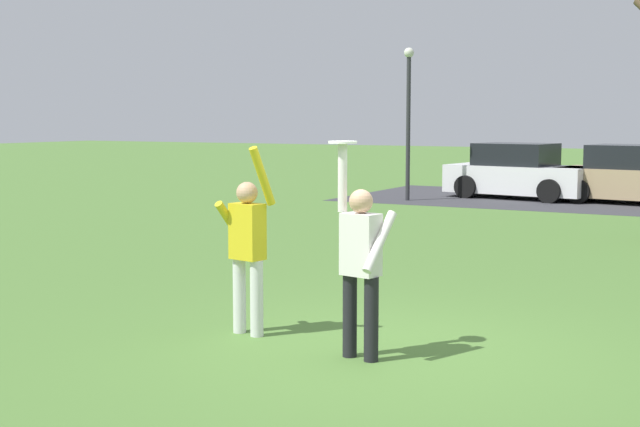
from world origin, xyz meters
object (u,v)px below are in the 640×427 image
object	(u,v)px
person_catcher	(361,259)
parked_car_white	(519,173)
person_defender	(247,244)
lamppost_by_lot	(408,108)
parked_car_tan	(635,177)
frisbee_disc	(343,142)

from	to	relation	value
person_catcher	parked_car_white	bearing A→B (deg)	-67.55
person_defender	parked_car_white	bearing A→B (deg)	107.83
lamppost_by_lot	parked_car_tan	bearing A→B (deg)	20.25
person_catcher	parked_car_tan	bearing A→B (deg)	-77.91
parked_car_white	lamppost_by_lot	distance (m)	3.85
parked_car_tan	lamppost_by_lot	world-z (taller)	lamppost_by_lot
frisbee_disc	parked_car_tan	size ratio (longest dim) A/B	0.06
parked_car_white	lamppost_by_lot	xyz separation A→B (m)	(-2.56, -2.19, 1.86)
person_catcher	lamppost_by_lot	world-z (taller)	lamppost_by_lot
parked_car_white	parked_car_tan	distance (m)	3.23
lamppost_by_lot	person_defender	bearing A→B (deg)	-73.51
lamppost_by_lot	person_catcher	bearing A→B (deg)	-68.86
parked_car_tan	lamppost_by_lot	xyz separation A→B (m)	(-5.78, -2.13, 1.86)
person_defender	frisbee_disc	xyz separation A→B (m)	(1.27, -0.26, 1.11)
person_defender	lamppost_by_lot	world-z (taller)	lamppost_by_lot
person_defender	parked_car_white	distance (m)	17.42
person_defender	parked_car_white	world-z (taller)	person_defender
frisbee_disc	parked_car_white	distance (m)	17.91
parked_car_tan	person_catcher	bearing A→B (deg)	-80.86
frisbee_disc	parked_car_tan	world-z (taller)	frisbee_disc
parked_car_white	frisbee_disc	bearing A→B (deg)	-71.18
parked_car_white	person_defender	bearing A→B (deg)	-75.13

